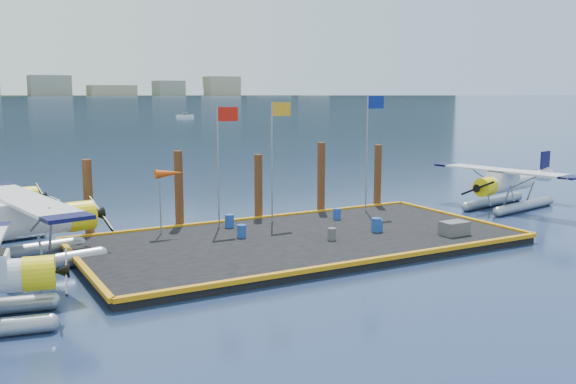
{
  "coord_description": "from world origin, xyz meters",
  "views": [
    {
      "loc": [
        -14.7,
        -25.41,
        7.19
      ],
      "look_at": [
        0.45,
        2.0,
        2.23
      ],
      "focal_mm": 40.0,
      "sensor_mm": 36.0,
      "label": 1
    }
  ],
  "objects_px": {
    "drum_0": "(242,231)",
    "flagpole_red": "(222,148)",
    "windsock": "(169,175)",
    "piling_2": "(258,189)",
    "seaplane_b": "(16,229)",
    "flagpole_yellow": "(275,143)",
    "drum_4": "(337,214)",
    "flagpole_blue": "(370,136)",
    "drum_5": "(229,221)",
    "drum_1": "(379,226)",
    "piling_1": "(179,192)",
    "drum_3": "(332,234)",
    "crate": "(454,228)",
    "piling_3": "(321,180)",
    "piling_4": "(378,178)",
    "seaplane_d": "(506,186)",
    "drum_2": "(376,225)",
    "piling_0": "(88,201)"
  },
  "relations": [
    {
      "from": "drum_0",
      "to": "flagpole_red",
      "type": "distance_m",
      "value": 4.48
    },
    {
      "from": "windsock",
      "to": "piling_2",
      "type": "distance_m",
      "value": 5.9
    },
    {
      "from": "seaplane_b",
      "to": "flagpole_yellow",
      "type": "relative_size",
      "value": 1.73
    },
    {
      "from": "drum_4",
      "to": "flagpole_blue",
      "type": "bearing_deg",
      "value": 20.69
    },
    {
      "from": "drum_4",
      "to": "drum_5",
      "type": "relative_size",
      "value": 0.9
    },
    {
      "from": "drum_1",
      "to": "flagpole_red",
      "type": "distance_m",
      "value": 8.6
    },
    {
      "from": "drum_0",
      "to": "piling_1",
      "type": "height_order",
      "value": "piling_1"
    },
    {
      "from": "drum_1",
      "to": "piling_2",
      "type": "relative_size",
      "value": 0.15
    },
    {
      "from": "drum_3",
      "to": "flagpole_yellow",
      "type": "distance_m",
      "value": 6.3
    },
    {
      "from": "drum_4",
      "to": "windsock",
      "type": "distance_m",
      "value": 9.29
    },
    {
      "from": "drum_5",
      "to": "crate",
      "type": "height_order",
      "value": "same"
    },
    {
      "from": "crate",
      "to": "piling_3",
      "type": "distance_m",
      "value": 8.92
    },
    {
      "from": "piling_2",
      "to": "piling_4",
      "type": "xyz_separation_m",
      "value": [
        8.0,
        0.0,
        0.1
      ]
    },
    {
      "from": "drum_5",
      "to": "flagpole_blue",
      "type": "height_order",
      "value": "flagpole_blue"
    },
    {
      "from": "seaplane_d",
      "to": "flagpole_red",
      "type": "xyz_separation_m",
      "value": [
        -18.05,
        1.74,
        2.97
      ]
    },
    {
      "from": "flagpole_red",
      "to": "piling_4",
      "type": "bearing_deg",
      "value": 8.43
    },
    {
      "from": "drum_3",
      "to": "piling_3",
      "type": "height_order",
      "value": "piling_3"
    },
    {
      "from": "drum_2",
      "to": "windsock",
      "type": "bearing_deg",
      "value": 152.72
    },
    {
      "from": "drum_0",
      "to": "drum_2",
      "type": "height_order",
      "value": "drum_2"
    },
    {
      "from": "crate",
      "to": "flagpole_yellow",
      "type": "height_order",
      "value": "flagpole_yellow"
    },
    {
      "from": "piling_3",
      "to": "seaplane_d",
      "type": "bearing_deg",
      "value": -16.54
    },
    {
      "from": "drum_3",
      "to": "piling_1",
      "type": "height_order",
      "value": "piling_1"
    },
    {
      "from": "seaplane_b",
      "to": "piling_4",
      "type": "bearing_deg",
      "value": 88.78
    },
    {
      "from": "drum_2",
      "to": "piling_0",
      "type": "xyz_separation_m",
      "value": [
        -12.33,
        6.17,
        1.27
      ]
    },
    {
      "from": "drum_2",
      "to": "windsock",
      "type": "relative_size",
      "value": 0.21
    },
    {
      "from": "drum_0",
      "to": "drum_5",
      "type": "relative_size",
      "value": 0.93
    },
    {
      "from": "piling_1",
      "to": "piling_2",
      "type": "height_order",
      "value": "piling_1"
    },
    {
      "from": "seaplane_d",
      "to": "crate",
      "type": "distance_m",
      "value": 10.48
    },
    {
      "from": "drum_5",
      "to": "windsock",
      "type": "relative_size",
      "value": 0.21
    },
    {
      "from": "piling_2",
      "to": "piling_0",
      "type": "bearing_deg",
      "value": 180.0
    },
    {
      "from": "flagpole_red",
      "to": "seaplane_d",
      "type": "bearing_deg",
      "value": -5.52
    },
    {
      "from": "flagpole_blue",
      "to": "piling_2",
      "type": "height_order",
      "value": "flagpole_blue"
    },
    {
      "from": "piling_1",
      "to": "piling_2",
      "type": "distance_m",
      "value": 4.5
    },
    {
      "from": "crate",
      "to": "piling_1",
      "type": "xyz_separation_m",
      "value": [
        -10.68,
        8.53,
        1.38
      ]
    },
    {
      "from": "drum_3",
      "to": "drum_4",
      "type": "height_order",
      "value": "drum_4"
    },
    {
      "from": "flagpole_yellow",
      "to": "piling_1",
      "type": "xyz_separation_m",
      "value": [
        -4.7,
        1.6,
        -2.41
      ]
    },
    {
      "from": "drum_5",
      "to": "drum_1",
      "type": "bearing_deg",
      "value": -36.71
    },
    {
      "from": "drum_3",
      "to": "piling_1",
      "type": "bearing_deg",
      "value": 127.15
    },
    {
      "from": "seaplane_b",
      "to": "drum_1",
      "type": "relative_size",
      "value": 18.71
    },
    {
      "from": "drum_3",
      "to": "flagpole_yellow",
      "type": "height_order",
      "value": "flagpole_yellow"
    },
    {
      "from": "windsock",
      "to": "seaplane_b",
      "type": "bearing_deg",
      "value": -167.6
    },
    {
      "from": "drum_3",
      "to": "flagpole_yellow",
      "type": "bearing_deg",
      "value": 93.32
    },
    {
      "from": "flagpole_yellow",
      "to": "piling_4",
      "type": "relative_size",
      "value": 1.55
    },
    {
      "from": "drum_2",
      "to": "drum_5",
      "type": "height_order",
      "value": "drum_2"
    },
    {
      "from": "seaplane_d",
      "to": "drum_2",
      "type": "bearing_deg",
      "value": 91.49
    },
    {
      "from": "drum_4",
      "to": "drum_2",
      "type": "bearing_deg",
      "value": -90.18
    },
    {
      "from": "crate",
      "to": "piling_3",
      "type": "xyz_separation_m",
      "value": [
        -2.18,
        8.53,
        1.43
      ]
    },
    {
      "from": "crate",
      "to": "windsock",
      "type": "height_order",
      "value": "windsock"
    },
    {
      "from": "drum_3",
      "to": "flagpole_blue",
      "type": "relative_size",
      "value": 0.08
    },
    {
      "from": "piling_4",
      "to": "flagpole_blue",
      "type": "bearing_deg",
      "value": -138.42
    }
  ]
}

